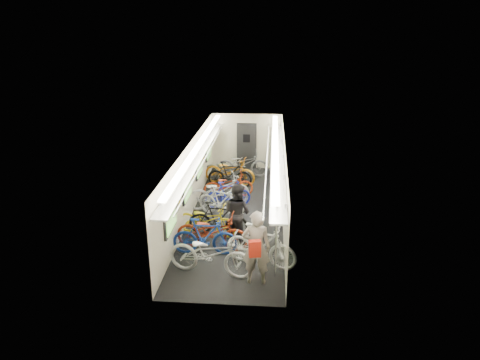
% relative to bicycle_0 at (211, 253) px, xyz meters
% --- Properties ---
extents(train_car_shell, '(10.00, 10.00, 10.00)m').
position_rel_bicycle_0_xyz_m(train_car_shell, '(-0.02, 4.48, 1.08)').
color(train_car_shell, black).
rests_on(train_car_shell, ground).
extents(bicycle_0, '(2.29, 1.19, 1.15)m').
position_rel_bicycle_0_xyz_m(bicycle_0, '(0.00, 0.00, 0.00)').
color(bicycle_0, '#B3B3B8').
rests_on(bicycle_0, ground).
extents(bicycle_1, '(1.77, 0.52, 1.06)m').
position_rel_bicycle_0_xyz_m(bicycle_1, '(-0.30, 0.97, -0.04)').
color(bicycle_1, navy).
rests_on(bicycle_1, ground).
extents(bicycle_2, '(2.10, 0.96, 1.07)m').
position_rel_bicycle_0_xyz_m(bicycle_2, '(-0.15, 1.29, -0.04)').
color(bicycle_2, maroon).
rests_on(bicycle_2, ground).
extents(bicycle_3, '(1.83, 0.67, 1.08)m').
position_rel_bicycle_0_xyz_m(bicycle_3, '(-0.07, 2.09, -0.04)').
color(bicycle_3, black).
rests_on(bicycle_3, ground).
extents(bicycle_4, '(1.93, 1.03, 0.96)m').
position_rel_bicycle_0_xyz_m(bicycle_4, '(-0.43, 2.15, -0.09)').
color(bicycle_4, gold).
rests_on(bicycle_4, ground).
extents(bicycle_5, '(1.73, 1.10, 1.01)m').
position_rel_bicycle_0_xyz_m(bicycle_5, '(-0.16, 3.54, -0.07)').
color(bicycle_5, silver).
rests_on(bicycle_5, ground).
extents(bicycle_6, '(2.32, 1.60, 1.16)m').
position_rel_bicycle_0_xyz_m(bicycle_6, '(-0.33, 4.25, 0.00)').
color(bicycle_6, '#A8A8AC').
rests_on(bicycle_6, ground).
extents(bicycle_7, '(1.64, 0.89, 0.95)m').
position_rel_bicycle_0_xyz_m(bicycle_7, '(-0.01, 4.27, -0.10)').
color(bicycle_7, '#1B26A5').
rests_on(bicycle_7, ground).
extents(bicycle_8, '(1.89, 1.00, 0.94)m').
position_rel_bicycle_0_xyz_m(bicycle_8, '(-0.10, 5.21, -0.10)').
color(bicycle_8, '#9B2D11').
rests_on(bicycle_8, ground).
extents(bicycle_9, '(1.76, 0.62, 1.04)m').
position_rel_bicycle_0_xyz_m(bicycle_9, '(-0.15, 6.24, -0.06)').
color(bicycle_9, black).
rests_on(bicycle_9, ground).
extents(bicycle_10, '(2.17, 1.20, 1.08)m').
position_rel_bicycle_0_xyz_m(bicycle_10, '(-0.18, 6.58, -0.03)').
color(bicycle_10, orange).
rests_on(bicycle_10, ground).
extents(bicycle_11, '(1.98, 1.13, 1.15)m').
position_rel_bicycle_0_xyz_m(bicycle_11, '(1.22, 0.49, 0.00)').
color(bicycle_11, white).
rests_on(bicycle_11, ground).
extents(bicycle_12, '(2.10, 1.35, 1.04)m').
position_rel_bicycle_0_xyz_m(bicycle_12, '(-0.33, 6.74, -0.05)').
color(bicycle_12, '#5D5D62').
rests_on(bicycle_12, ground).
extents(bicycle_14, '(2.15, 0.90, 1.10)m').
position_rel_bicycle_0_xyz_m(bicycle_14, '(0.25, 7.53, -0.02)').
color(bicycle_14, slate).
rests_on(bicycle_14, ground).
extents(passenger_near, '(0.70, 0.47, 1.87)m').
position_rel_bicycle_0_xyz_m(passenger_near, '(1.13, -0.27, 0.36)').
color(passenger_near, gray).
rests_on(passenger_near, ground).
extents(passenger_mid, '(1.07, 1.03, 1.74)m').
position_rel_bicycle_0_xyz_m(passenger_mid, '(0.50, 1.86, 0.30)').
color(passenger_mid, black).
rests_on(passenger_mid, ground).
extents(backpack, '(0.28, 0.19, 0.38)m').
position_rel_bicycle_0_xyz_m(backpack, '(1.12, -0.97, 0.71)').
color(backpack, red).
rests_on(backpack, passenger_near).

